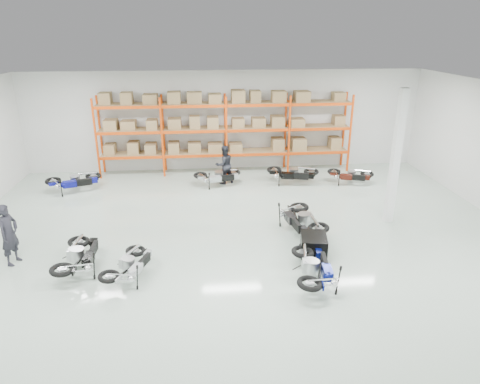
{
  "coord_description": "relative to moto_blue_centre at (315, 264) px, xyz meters",
  "views": [
    {
      "loc": [
        -1.13,
        -12.4,
        6.22
      ],
      "look_at": [
        0.12,
        0.87,
        1.1
      ],
      "focal_mm": 32.0,
      "sensor_mm": 36.0,
      "label": 1
    }
  ],
  "objects": [
    {
      "name": "moto_black_far_left",
      "position": [
        -6.21,
        1.23,
        -0.01
      ],
      "size": [
        0.96,
        1.86,
        1.19
      ],
      "primitive_type": null,
      "rotation": [
        0.0,
        -0.09,
        3.12
      ],
      "color": "black",
      "rests_on": "ground"
    },
    {
      "name": "structural_column",
      "position": [
        3.51,
        3.54,
        1.68
      ],
      "size": [
        0.25,
        0.25,
        4.5
      ],
      "primitive_type": "cube",
      "color": "white",
      "rests_on": "ground"
    },
    {
      "name": "moto_back_a",
      "position": [
        -7.99,
        7.51,
        -0.0
      ],
      "size": [
        2.05,
        1.47,
        1.2
      ],
      "primitive_type": null,
      "rotation": [
        0.0,
        -0.09,
        1.9
      ],
      "color": "navy",
      "rests_on": "ground"
    },
    {
      "name": "moto_back_b",
      "position": [
        -2.14,
        7.65,
        -0.04
      ],
      "size": [
        1.84,
        1.13,
        1.12
      ],
      "primitive_type": null,
      "rotation": [
        0.0,
        -0.09,
        1.74
      ],
      "color": "#A5AAAE",
      "rests_on": "ground"
    },
    {
      "name": "room",
      "position": [
        -1.69,
        3.04,
        1.68
      ],
      "size": [
        18.0,
        18.0,
        18.0
      ],
      "color": "#B2C6B5",
      "rests_on": "ground"
    },
    {
      "name": "moto_silver_left",
      "position": [
        -4.79,
        0.69,
        -0.07
      ],
      "size": [
        1.34,
        1.82,
        1.06
      ],
      "primitive_type": null,
      "rotation": [
        0.0,
        -0.09,
        2.78
      ],
      "color": "#AAACB0",
      "rests_on": "ground"
    },
    {
      "name": "pallet_rack",
      "position": [
        -1.69,
        9.49,
        1.69
      ],
      "size": [
        11.28,
        0.98,
        3.62
      ],
      "color": "#DF450B",
      "rests_on": "ground"
    },
    {
      "name": "person_back",
      "position": [
        -1.87,
        7.89,
        0.26
      ],
      "size": [
        0.98,
        0.89,
        1.65
      ],
      "primitive_type": "imported",
      "rotation": [
        0.0,
        0.0,
        3.54
      ],
      "color": "black",
      "rests_on": "ground"
    },
    {
      "name": "moto_back_c",
      "position": [
        1.02,
        7.62,
        0.01
      ],
      "size": [
        2.07,
        1.38,
        1.23
      ],
      "primitive_type": null,
      "rotation": [
        0.0,
        -0.09,
        1.32
      ],
      "color": "black",
      "rests_on": "ground"
    },
    {
      "name": "moto_blue_centre",
      "position": [
        0.0,
        0.0,
        0.0
      ],
      "size": [
        1.14,
        1.96,
        1.2
      ],
      "primitive_type": null,
      "rotation": [
        0.0,
        -0.09,
        3.02
      ],
      "color": "#070F4F",
      "rests_on": "ground"
    },
    {
      "name": "moto_back_d",
      "position": [
        3.47,
        7.33,
        -0.06
      ],
      "size": [
        1.83,
        1.3,
        1.07
      ],
      "primitive_type": null,
      "rotation": [
        0.0,
        -0.09,
        1.25
      ],
      "color": "#41130D",
      "rests_on": "ground"
    },
    {
      "name": "trailer",
      "position": [
        0.32,
        1.36,
        -0.19
      ],
      "size": [
        0.89,
        1.59,
        0.65
      ],
      "rotation": [
        0.0,
        0.0,
        -0.19
      ],
      "color": "black",
      "rests_on": "ground"
    },
    {
      "name": "person_left",
      "position": [
        -8.19,
        1.79,
        0.33
      ],
      "size": [
        0.59,
        0.74,
        1.79
      ],
      "primitive_type": "imported",
      "rotation": [
        0.0,
        0.0,
        1.3
      ],
      "color": "black",
      "rests_on": "ground"
    },
    {
      "name": "moto_touring_right",
      "position": [
        0.32,
        2.96,
        0.04
      ],
      "size": [
        1.26,
        2.1,
        1.28
      ],
      "primitive_type": null,
      "rotation": [
        0.0,
        -0.09,
        0.15
      ],
      "color": "black",
      "rests_on": "ground"
    }
  ]
}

